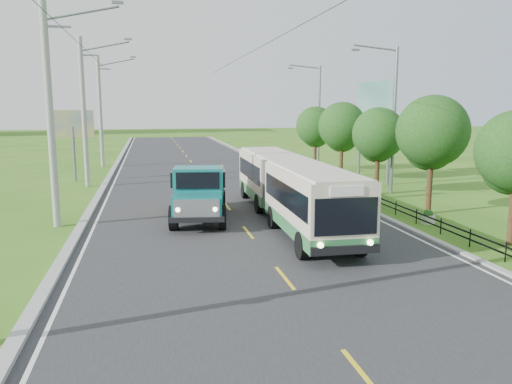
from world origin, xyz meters
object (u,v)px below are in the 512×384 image
object	(u,v)px
streetlight_mid	(392,115)
planter_far	(317,174)
tree_fifth	(342,129)
pole_far	(101,111)
planter_mid	(358,190)
pole_near	(51,114)
billboard_left	(73,129)
planter_near	(428,217)
tree_back	(316,128)
dump_truck	(200,189)
billboard_right	(375,108)
streetlight_far	(317,113)
pole_mid	(84,112)
bus	(289,185)
tree_third	(432,135)
tree_fourth	(378,137)

from	to	relation	value
streetlight_mid	planter_far	bearing A→B (deg)	104.32
tree_fifth	planter_far	bearing A→B (deg)	124.05
pole_far	planter_mid	size ratio (longest dim) A/B	14.93
pole_far	streetlight_mid	xyz separation A→B (m)	(18.90, -19.00, -0.19)
pole_near	pole_far	xyz separation A→B (m)	(0.00, 24.00, 0.00)
tree_fifth	billboard_left	distance (m)	19.74
pole_far	planter_near	bearing A→B (deg)	-58.01
pole_near	tree_back	xyz separation A→B (m)	(18.12, 17.14, -1.44)
dump_truck	billboard_right	bearing A→B (deg)	45.86
pole_near	billboard_left	distance (m)	15.10
tree_back	billboard_left	world-z (taller)	tree_back
streetlight_mid	streetlight_far	size ratio (longest dim) A/B	1.00
pole_mid	dump_truck	size ratio (longest dim) A/B	1.52
planter_far	billboard_left	bearing A→B (deg)	173.69
pole_near	tree_fifth	world-z (taller)	pole_near
billboard_left	bus	distance (m)	20.09
pole_far	streetlight_mid	world-z (taller)	pole_far
tree_back	planter_far	size ratio (longest dim) A/B	8.21
pole_near	billboard_right	xyz separation A→B (m)	(20.56, 11.00, 0.25)
pole_near	planter_near	distance (m)	17.79
streetlight_far	tree_fifth	bearing A→B (deg)	-95.71
pole_far	tree_fifth	bearing A→B (deg)	-35.36
pole_far	tree_third	bearing A→B (deg)	-53.91
bus	planter_far	bearing A→B (deg)	67.45
tree_third	bus	bearing A→B (deg)	-178.42
streetlight_far	bus	distance (m)	21.93
billboard_left	bus	size ratio (longest dim) A/B	0.34
pole_near	planter_near	world-z (taller)	pole_near
pole_far	planter_near	size ratio (longest dim) A/B	14.93
streetlight_far	bus	size ratio (longest dim) A/B	0.60
pole_mid	planter_far	world-z (taller)	pole_mid
streetlight_far	tree_back	bearing A→B (deg)	-112.92
planter_mid	bus	world-z (taller)	bus
billboard_right	bus	world-z (taller)	billboard_right
bus	pole_far	bearing A→B (deg)	114.32
streetlight_mid	pole_mid	bearing A→B (deg)	159.68
tree_fifth	streetlight_far	distance (m)	7.97
bus	dump_truck	size ratio (longest dim) A/B	2.30
streetlight_mid	billboard_left	world-z (taller)	streetlight_mid
streetlight_mid	planter_mid	distance (m)	5.05
bus	pole_mid	bearing A→B (deg)	130.48
pole_far	streetlight_far	size ratio (longest dim) A/B	1.10
pole_near	streetlight_far	distance (m)	26.80
tree_fourth	tree_fifth	size ratio (longest dim) A/B	0.93
planter_far	billboard_right	world-z (taller)	billboard_right
tree_fifth	planter_far	xyz separation A→B (m)	(-1.26, 1.86, -3.57)
tree_fourth	tree_fifth	bearing A→B (deg)	90.00
tree_fifth	streetlight_mid	xyz separation A→B (m)	(0.79, -6.14, 1.05)
planter_near	bus	size ratio (longest dim) A/B	0.04
planter_mid	planter_far	xyz separation A→B (m)	(0.00, 8.00, 0.00)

